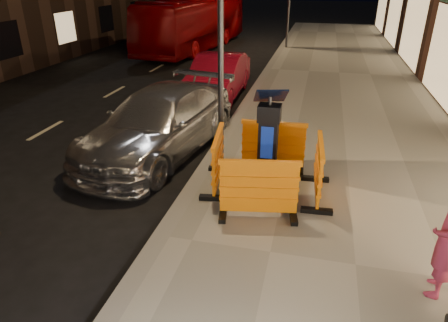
% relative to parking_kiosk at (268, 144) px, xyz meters
% --- Properties ---
extents(ground_plane, '(120.00, 120.00, 0.00)m').
position_rel_parking_kiosk_xyz_m(ground_plane, '(-1.42, -1.87, -1.11)').
color(ground_plane, black).
rests_on(ground_plane, ground).
extents(sidewalk, '(6.00, 60.00, 0.15)m').
position_rel_parking_kiosk_xyz_m(sidewalk, '(1.58, -1.87, -1.03)').
color(sidewalk, gray).
rests_on(sidewalk, ground).
extents(kerb, '(0.30, 60.00, 0.15)m').
position_rel_parking_kiosk_xyz_m(kerb, '(-1.42, -1.87, -1.03)').
color(kerb, slate).
rests_on(kerb, ground).
extents(parking_kiosk, '(0.66, 0.66, 1.91)m').
position_rel_parking_kiosk_xyz_m(parking_kiosk, '(0.00, 0.00, 0.00)').
color(parking_kiosk, black).
rests_on(parking_kiosk, sidewalk).
extents(barrier_front, '(1.45, 0.80, 1.07)m').
position_rel_parking_kiosk_xyz_m(barrier_front, '(0.00, -0.95, -0.42)').
color(barrier_front, orange).
rests_on(barrier_front, sidewalk).
extents(barrier_back, '(1.39, 0.62, 1.07)m').
position_rel_parking_kiosk_xyz_m(barrier_back, '(0.00, 0.95, -0.42)').
color(barrier_back, orange).
rests_on(barrier_back, sidewalk).
extents(barrier_kerbside, '(0.73, 1.43, 1.07)m').
position_rel_parking_kiosk_xyz_m(barrier_kerbside, '(-0.95, 0.00, -0.42)').
color(barrier_kerbside, orange).
rests_on(barrier_kerbside, sidewalk).
extents(barrier_bldgside, '(0.64, 1.40, 1.07)m').
position_rel_parking_kiosk_xyz_m(barrier_bldgside, '(0.95, 0.00, -0.42)').
color(barrier_bldgside, orange).
rests_on(barrier_bldgside, sidewalk).
extents(car_silver, '(2.94, 5.42, 1.49)m').
position_rel_parking_kiosk_xyz_m(car_silver, '(-2.77, 1.53, -1.11)').
color(car_silver, '#AFAFB4').
rests_on(car_silver, ground).
extents(car_red, '(1.54, 4.34, 1.43)m').
position_rel_parking_kiosk_xyz_m(car_red, '(-2.59, 6.38, -1.11)').
color(car_red, maroon).
rests_on(car_red, ground).
extents(bus_doubledecker, '(3.42, 10.45, 2.86)m').
position_rel_parking_kiosk_xyz_m(bus_doubledecker, '(-6.18, 15.33, -1.11)').
color(bus_doubledecker, '#830206').
rests_on(bus_doubledecker, ground).
extents(man, '(0.54, 0.68, 1.62)m').
position_rel_parking_kiosk_xyz_m(man, '(2.56, -2.16, -0.14)').
color(man, '#9D2B4A').
rests_on(man, sidewalk).
extents(street_lamp_mid, '(0.12, 0.12, 6.00)m').
position_rel_parking_kiosk_xyz_m(street_lamp_mid, '(-1.17, 1.13, 2.04)').
color(street_lamp_mid, '#3F3F44').
rests_on(street_lamp_mid, sidewalk).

